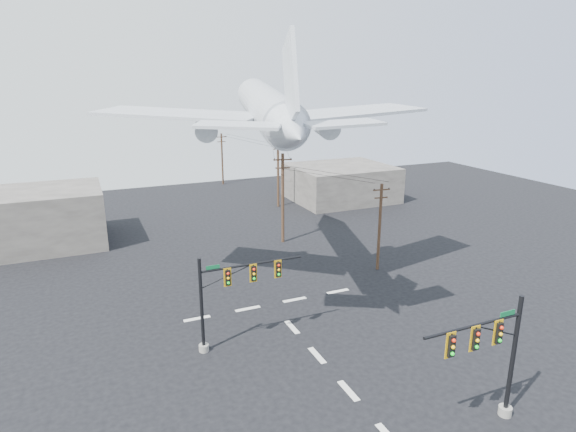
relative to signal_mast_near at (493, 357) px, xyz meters
name	(u,v)px	position (x,y,z in m)	size (l,w,h in m)	color
ground	(348,391)	(-5.13, 5.16, -3.91)	(120.00, 120.00, 0.00)	black
lane_markings	(308,345)	(-5.13, 10.49, -3.90)	(14.00, 21.20, 0.01)	silver
signal_mast_near	(493,357)	(0.00, 0.00, 0.00)	(6.24, 0.76, 6.95)	gray
signal_mast_far	(229,295)	(-9.94, 12.54, -0.18)	(7.32, 0.72, 6.51)	gray
utility_pole_a	(380,226)	(6.68, 20.00, 0.38)	(1.64, 0.30, 8.19)	#442E1D
utility_pole_b	(283,197)	(1.58, 30.76, 1.18)	(1.95, 0.57, 9.73)	#442E1D
utility_pole_c	(278,171)	(6.86, 44.93, 1.13)	(1.91, 0.76, 9.63)	#442E1D
utility_pole_d	(222,158)	(3.88, 62.27, 0.56)	(1.77, 0.29, 8.53)	#442E1D
power_lines	(274,150)	(4.65, 40.73, 4.66)	(7.06, 42.29, 0.69)	black
airliner	(266,108)	(-4.00, 20.76, 11.13)	(25.77, 27.61, 7.39)	silver
building_left	(11,221)	(-25.13, 40.16, -0.91)	(18.00, 10.00, 6.00)	slate
building_right	(341,183)	(16.87, 45.16, -1.41)	(14.00, 12.00, 5.00)	slate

